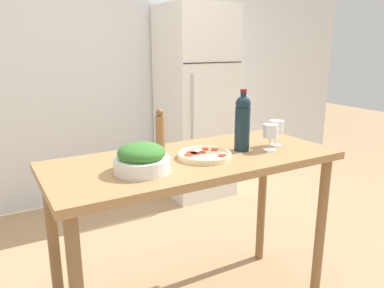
% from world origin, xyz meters
% --- Properties ---
extents(wall_back, '(6.40, 0.08, 2.60)m').
position_xyz_m(wall_back, '(-0.00, 1.95, 1.30)').
color(wall_back, silver).
rests_on(wall_back, ground_plane).
extents(refrigerator, '(0.62, 0.66, 1.83)m').
position_xyz_m(refrigerator, '(0.93, 1.58, 0.92)').
color(refrigerator, white).
rests_on(refrigerator, ground_plane).
extents(prep_counter, '(1.48, 0.63, 0.92)m').
position_xyz_m(prep_counter, '(0.00, 0.00, 0.80)').
color(prep_counter, '#A87A4C').
rests_on(prep_counter, ground_plane).
extents(wine_bottle, '(0.08, 0.08, 0.33)m').
position_xyz_m(wine_bottle, '(0.28, -0.02, 1.08)').
color(wine_bottle, '#142833').
rests_on(wine_bottle, prep_counter).
extents(wine_glass_near, '(0.08, 0.08, 0.14)m').
position_xyz_m(wine_glass_near, '(0.41, -0.09, 1.02)').
color(wine_glass_near, silver).
rests_on(wine_glass_near, prep_counter).
extents(wine_glass_far, '(0.08, 0.08, 0.14)m').
position_xyz_m(wine_glass_far, '(0.51, -0.03, 1.02)').
color(wine_glass_far, silver).
rests_on(wine_glass_far, prep_counter).
extents(pepper_mill, '(0.05, 0.05, 0.22)m').
position_xyz_m(pepper_mill, '(-0.09, 0.23, 1.03)').
color(pepper_mill, olive).
rests_on(pepper_mill, prep_counter).
extents(salad_bowl, '(0.25, 0.25, 0.13)m').
position_xyz_m(salad_bowl, '(-0.32, -0.08, 0.98)').
color(salad_bowl, white).
rests_on(salad_bowl, prep_counter).
extents(homemade_pizza, '(0.27, 0.27, 0.03)m').
position_xyz_m(homemade_pizza, '(0.03, -0.04, 0.94)').
color(homemade_pizza, beige).
rests_on(homemade_pizza, prep_counter).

